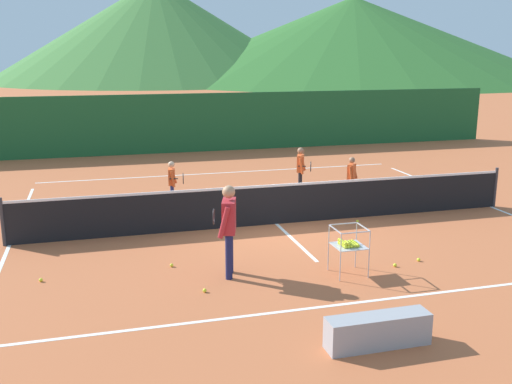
{
  "coord_description": "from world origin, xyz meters",
  "views": [
    {
      "loc": [
        -4.04,
        -12.8,
        4.04
      ],
      "look_at": [
        -0.88,
        -1.35,
        1.16
      ],
      "focal_mm": 41.08,
      "sensor_mm": 36.0,
      "label": 1
    }
  ],
  "objects_px": {
    "tennis_ball_2": "(172,265)",
    "tennis_ball_0": "(419,260)",
    "tennis_ball_4": "(357,221)",
    "courtside_bench": "(378,331)",
    "ball_cart": "(348,244)",
    "tennis_ball_1": "(41,280)",
    "tennis_ball_3": "(395,265)",
    "student_0": "(172,180)",
    "student_2": "(351,175)",
    "tennis_ball_5": "(205,290)",
    "tennis_net": "(277,204)",
    "student_1": "(301,166)",
    "instructor": "(229,222)"
  },
  "relations": [
    {
      "from": "tennis_ball_1",
      "to": "tennis_ball_2",
      "type": "xyz_separation_m",
      "value": [
        2.36,
        0.12,
        0.0
      ]
    },
    {
      "from": "tennis_ball_4",
      "to": "tennis_ball_5",
      "type": "xyz_separation_m",
      "value": [
        -4.31,
        -3.13,
        0.0
      ]
    },
    {
      "from": "student_1",
      "to": "tennis_ball_3",
      "type": "bearing_deg",
      "value": -91.93
    },
    {
      "from": "tennis_ball_0",
      "to": "tennis_ball_4",
      "type": "height_order",
      "value": "same"
    },
    {
      "from": "tennis_ball_2",
      "to": "tennis_ball_5",
      "type": "relative_size",
      "value": 1.0
    },
    {
      "from": "tennis_ball_3",
      "to": "tennis_ball_4",
      "type": "distance_m",
      "value": 2.95
    },
    {
      "from": "ball_cart",
      "to": "tennis_ball_5",
      "type": "bearing_deg",
      "value": -177.31
    },
    {
      "from": "ball_cart",
      "to": "tennis_ball_3",
      "type": "height_order",
      "value": "ball_cart"
    },
    {
      "from": "ball_cart",
      "to": "tennis_ball_3",
      "type": "distance_m",
      "value": 1.19
    },
    {
      "from": "instructor",
      "to": "tennis_ball_5",
      "type": "xyz_separation_m",
      "value": [
        -0.58,
        -0.65,
        -0.99
      ]
    },
    {
      "from": "ball_cart",
      "to": "tennis_ball_0",
      "type": "height_order",
      "value": "ball_cart"
    },
    {
      "from": "tennis_ball_0",
      "to": "courtside_bench",
      "type": "distance_m",
      "value": 3.71
    },
    {
      "from": "instructor",
      "to": "courtside_bench",
      "type": "relative_size",
      "value": 1.14
    },
    {
      "from": "student_2",
      "to": "courtside_bench",
      "type": "distance_m",
      "value": 8.22
    },
    {
      "from": "student_1",
      "to": "tennis_ball_0",
      "type": "bearing_deg",
      "value": -86.09
    },
    {
      "from": "tennis_net",
      "to": "instructor",
      "type": "bearing_deg",
      "value": -122.07
    },
    {
      "from": "instructor",
      "to": "ball_cart",
      "type": "height_order",
      "value": "instructor"
    },
    {
      "from": "tennis_ball_3",
      "to": "ball_cart",
      "type": "bearing_deg",
      "value": -174.29
    },
    {
      "from": "tennis_net",
      "to": "ball_cart",
      "type": "height_order",
      "value": "tennis_net"
    },
    {
      "from": "ball_cart",
      "to": "tennis_ball_1",
      "type": "distance_m",
      "value": 5.59
    },
    {
      "from": "ball_cart",
      "to": "tennis_ball_4",
      "type": "relative_size",
      "value": 13.22
    },
    {
      "from": "tennis_ball_0",
      "to": "student_2",
      "type": "bearing_deg",
      "value": 81.66
    },
    {
      "from": "instructor",
      "to": "tennis_ball_5",
      "type": "relative_size",
      "value": 25.07
    },
    {
      "from": "tennis_ball_3",
      "to": "student_2",
      "type": "bearing_deg",
      "value": 75.21
    },
    {
      "from": "tennis_ball_3",
      "to": "tennis_ball_4",
      "type": "bearing_deg",
      "value": 78.95
    },
    {
      "from": "ball_cart",
      "to": "tennis_ball_0",
      "type": "bearing_deg",
      "value": 8.71
    },
    {
      "from": "student_2",
      "to": "tennis_ball_2",
      "type": "distance_m",
      "value": 6.64
    },
    {
      "from": "tennis_net",
      "to": "courtside_bench",
      "type": "height_order",
      "value": "tennis_net"
    },
    {
      "from": "tennis_ball_1",
      "to": "ball_cart",
      "type": "bearing_deg",
      "value": -11.6
    },
    {
      "from": "tennis_ball_2",
      "to": "tennis_ball_0",
      "type": "bearing_deg",
      "value": -11.8
    },
    {
      "from": "tennis_ball_4",
      "to": "courtside_bench",
      "type": "distance_m",
      "value": 6.08
    },
    {
      "from": "tennis_ball_3",
      "to": "student_0",
      "type": "bearing_deg",
      "value": 122.18
    },
    {
      "from": "tennis_ball_3",
      "to": "student_1",
      "type": "bearing_deg",
      "value": 88.07
    },
    {
      "from": "tennis_net",
      "to": "instructor",
      "type": "xyz_separation_m",
      "value": [
        -1.82,
        -2.91,
        0.52
      ]
    },
    {
      "from": "courtside_bench",
      "to": "tennis_ball_4",
      "type": "bearing_deg",
      "value": 67.6
    },
    {
      "from": "tennis_ball_1",
      "to": "tennis_ball_5",
      "type": "height_order",
      "value": "same"
    },
    {
      "from": "tennis_ball_3",
      "to": "courtside_bench",
      "type": "height_order",
      "value": "courtside_bench"
    },
    {
      "from": "ball_cart",
      "to": "tennis_ball_2",
      "type": "height_order",
      "value": "ball_cart"
    },
    {
      "from": "tennis_ball_2",
      "to": "tennis_ball_5",
      "type": "bearing_deg",
      "value": -74.13
    },
    {
      "from": "student_0",
      "to": "student_2",
      "type": "height_order",
      "value": "student_2"
    },
    {
      "from": "tennis_ball_1",
      "to": "courtside_bench",
      "type": "bearing_deg",
      "value": -38.22
    },
    {
      "from": "student_1",
      "to": "tennis_ball_1",
      "type": "distance_m",
      "value": 8.35
    },
    {
      "from": "tennis_net",
      "to": "tennis_ball_5",
      "type": "xyz_separation_m",
      "value": [
        -2.4,
        -3.56,
        -0.47
      ]
    },
    {
      "from": "tennis_ball_0",
      "to": "tennis_ball_1",
      "type": "bearing_deg",
      "value": 173.03
    },
    {
      "from": "tennis_ball_0",
      "to": "tennis_ball_2",
      "type": "bearing_deg",
      "value": 168.2
    },
    {
      "from": "student_0",
      "to": "student_2",
      "type": "distance_m",
      "value": 4.85
    },
    {
      "from": "student_0",
      "to": "ball_cart",
      "type": "height_order",
      "value": "student_0"
    },
    {
      "from": "ball_cart",
      "to": "tennis_ball_3",
      "type": "bearing_deg",
      "value": 5.71
    },
    {
      "from": "instructor",
      "to": "tennis_ball_4",
      "type": "bearing_deg",
      "value": 33.65
    },
    {
      "from": "instructor",
      "to": "tennis_ball_1",
      "type": "height_order",
      "value": "instructor"
    }
  ]
}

